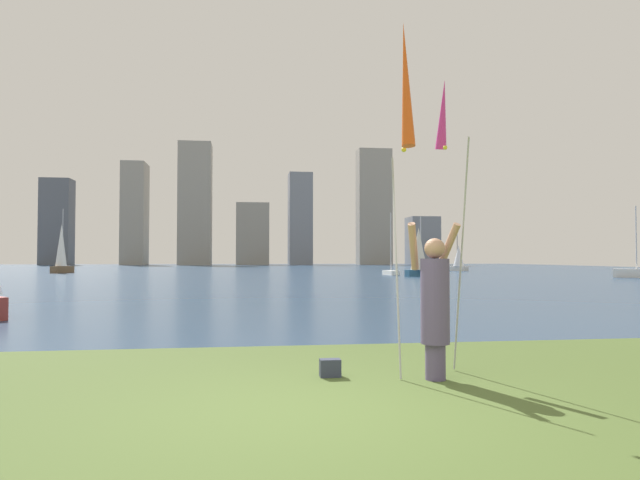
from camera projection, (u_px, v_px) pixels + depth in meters
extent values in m
cube|color=navy|center=(249.00, 270.00, 66.81)|extent=(120.00, 115.93, 0.12)
cube|color=#232D14|center=(287.00, 347.00, 9.42)|extent=(120.00, 0.70, 0.02)
cylinder|color=#594C72|center=(435.00, 362.00, 6.81)|extent=(0.25, 0.25, 0.43)
cylinder|color=#594C72|center=(435.00, 301.00, 6.83)|extent=(0.35, 0.35, 1.04)
sphere|color=tan|center=(435.00, 248.00, 6.85)|extent=(0.25, 0.25, 0.25)
cylinder|color=tan|center=(413.00, 247.00, 6.97)|extent=(0.25, 0.40, 0.60)
cylinder|color=tan|center=(448.00, 247.00, 7.03)|extent=(0.25, 0.40, 0.60)
cylinder|color=#B2B2B7|center=(396.00, 265.00, 7.00)|extent=(0.02, 0.37, 2.76)
cone|color=#F25919|center=(406.00, 83.00, 6.62)|extent=(0.16, 0.35, 1.56)
sphere|color=yellow|center=(404.00, 150.00, 6.70)|extent=(0.06, 0.06, 0.06)
cylinder|color=#B2B2B7|center=(461.00, 256.00, 7.12)|extent=(0.02, 0.57, 2.95)
cone|color=#D83399|center=(443.00, 115.00, 7.80)|extent=(0.16, 0.33, 0.97)
sphere|color=yellow|center=(445.00, 148.00, 7.70)|extent=(0.06, 0.06, 0.06)
cube|color=#33384C|center=(330.00, 368.00, 6.97)|extent=(0.26, 0.16, 0.22)
cube|color=silver|center=(457.00, 269.00, 61.78)|extent=(1.99, 2.44, 0.51)
cylinder|color=#47474C|center=(457.00, 250.00, 61.85)|extent=(0.07, 0.07, 3.69)
cone|color=white|center=(459.00, 256.00, 61.69)|extent=(1.62, 1.62, 2.28)
cube|color=#2D6084|center=(421.00, 273.00, 44.06)|extent=(2.66, 1.37, 0.51)
cylinder|color=silver|center=(421.00, 243.00, 44.13)|extent=(0.08, 0.08, 4.19)
cone|color=silver|center=(419.00, 249.00, 44.04)|extent=(1.58, 1.58, 3.33)
cube|color=white|center=(637.00, 273.00, 40.84)|extent=(2.89, 2.50, 0.65)
cylinder|color=silver|center=(636.00, 237.00, 40.92)|extent=(0.09, 0.09, 4.63)
cube|color=white|center=(391.00, 273.00, 47.00)|extent=(0.89, 2.58, 0.38)
cylinder|color=silver|center=(391.00, 241.00, 47.08)|extent=(0.08, 0.08, 4.89)
cube|color=brown|center=(62.00, 270.00, 52.90)|extent=(1.83, 2.21, 0.67)
cylinder|color=silver|center=(63.00, 237.00, 52.99)|extent=(0.06, 0.06, 5.43)
cone|color=white|center=(61.00, 245.00, 52.83)|extent=(1.38, 1.38, 3.97)
cube|color=#565B66|center=(57.00, 222.00, 109.82)|extent=(5.60, 4.54, 16.91)
cube|color=gray|center=(135.00, 214.00, 110.64)|extent=(4.43, 7.01, 20.14)
cube|color=gray|center=(195.00, 204.00, 108.98)|extent=(6.19, 6.20, 23.69)
cube|color=gray|center=(252.00, 234.00, 112.81)|extent=(6.48, 6.67, 12.31)
cube|color=gray|center=(300.00, 219.00, 112.54)|extent=(4.61, 5.16, 18.39)
cube|color=gray|center=(374.00, 207.00, 113.46)|extent=(6.75, 4.02, 23.37)
cube|color=gray|center=(423.00, 241.00, 117.25)|extent=(6.06, 5.79, 9.92)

